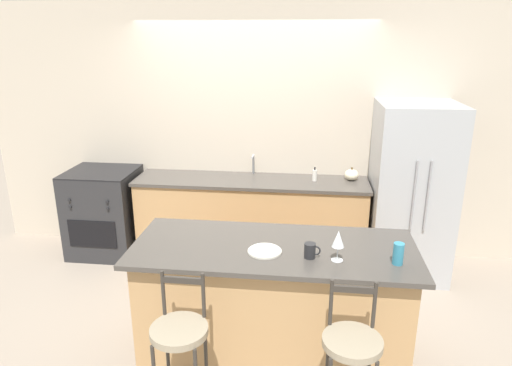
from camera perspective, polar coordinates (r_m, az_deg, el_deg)
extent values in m
plane|color=gray|center=(4.86, -1.11, -10.90)|extent=(18.00, 18.00, 0.00)
cube|color=beige|center=(4.99, -0.21, 6.43)|extent=(6.00, 0.07, 2.70)
cube|color=tan|center=(4.99, -0.60, -4.63)|extent=(2.42, 0.58, 0.87)
cube|color=#47423D|center=(4.83, -0.62, 0.31)|extent=(2.46, 0.62, 0.03)
cube|color=black|center=(4.83, -0.62, 0.44)|extent=(0.56, 0.32, 0.01)
cylinder|color=#ADAFB5|center=(4.98, -0.33, 2.40)|extent=(0.02, 0.02, 0.22)
cylinder|color=#ADAFB5|center=(4.90, -0.42, 3.34)|extent=(0.02, 0.12, 0.02)
cube|color=tan|center=(3.50, 2.13, -14.99)|extent=(1.90, 0.71, 0.89)
cube|color=#47423D|center=(3.27, 2.23, -8.18)|extent=(2.02, 0.83, 0.03)
cube|color=#ADAFB5|center=(4.80, 18.77, -0.93)|extent=(0.75, 0.78, 1.75)
cylinder|color=#939399|center=(4.38, 19.13, -1.52)|extent=(0.02, 0.02, 0.66)
cylinder|color=#939399|center=(4.41, 20.66, -1.57)|extent=(0.02, 0.02, 0.66)
cube|color=#28282B|center=(5.36, -18.35, -3.50)|extent=(0.73, 0.67, 0.94)
cube|color=black|center=(5.12, -19.79, -6.03)|extent=(0.52, 0.01, 0.30)
cube|color=black|center=(5.22, -18.86, 1.38)|extent=(0.73, 0.67, 0.02)
cylinder|color=black|center=(5.08, -22.32, -1.99)|extent=(0.03, 0.02, 0.03)
cylinder|color=black|center=(4.90, -18.14, -2.24)|extent=(0.03, 0.02, 0.03)
cylinder|color=black|center=(5.10, -22.22, -2.78)|extent=(0.03, 0.02, 0.03)
cylinder|color=black|center=(4.92, -18.06, -3.06)|extent=(0.03, 0.02, 0.03)
cylinder|color=#332D28|center=(3.24, -10.91, -21.12)|extent=(0.02, 0.02, 0.64)
cylinder|color=#332D28|center=(3.19, -6.24, -21.70)|extent=(0.02, 0.02, 0.64)
cylinder|color=gray|center=(2.91, -9.60, -17.76)|extent=(0.35, 0.35, 0.04)
cylinder|color=#332D28|center=(2.95, -11.51, -13.30)|extent=(0.02, 0.02, 0.30)
cylinder|color=#332D28|center=(2.89, -6.59, -13.79)|extent=(0.02, 0.02, 0.30)
cube|color=#332D28|center=(2.87, -9.17, -11.90)|extent=(0.25, 0.02, 0.04)
cylinder|color=gray|center=(2.84, 11.96, -18.89)|extent=(0.35, 0.35, 0.04)
cylinder|color=#332D28|center=(2.84, 9.36, -14.51)|extent=(0.02, 0.02, 0.30)
cylinder|color=#332D28|center=(2.87, 14.58, -14.57)|extent=(0.02, 0.02, 0.30)
cube|color=#332D28|center=(2.80, 12.11, -12.88)|extent=(0.25, 0.02, 0.04)
cylinder|color=beige|center=(3.18, 1.09, -8.52)|extent=(0.24, 0.24, 0.01)
torus|color=beige|center=(3.18, 1.09, -8.42)|extent=(0.23, 0.23, 0.01)
cylinder|color=white|center=(3.12, 10.09, -9.46)|extent=(0.08, 0.08, 0.00)
cylinder|color=white|center=(3.10, 10.14, -8.64)|extent=(0.01, 0.01, 0.10)
cone|color=white|center=(3.05, 10.25, -6.88)|extent=(0.08, 0.08, 0.11)
cylinder|color=#232326|center=(3.10, 6.74, -8.39)|extent=(0.08, 0.08, 0.10)
torus|color=#232326|center=(3.10, 7.46, -8.38)|extent=(0.07, 0.01, 0.07)
cylinder|color=teal|center=(3.13, 17.36, -8.44)|extent=(0.07, 0.07, 0.15)
ellipsoid|color=beige|center=(4.88, 11.85, 1.01)|extent=(0.15, 0.15, 0.12)
cylinder|color=brown|center=(4.86, 11.91, 1.80)|extent=(0.02, 0.02, 0.02)
cylinder|color=silver|center=(4.79, 7.33, 0.96)|extent=(0.05, 0.05, 0.12)
cylinder|color=black|center=(4.77, 7.37, 1.80)|extent=(0.02, 0.02, 0.03)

